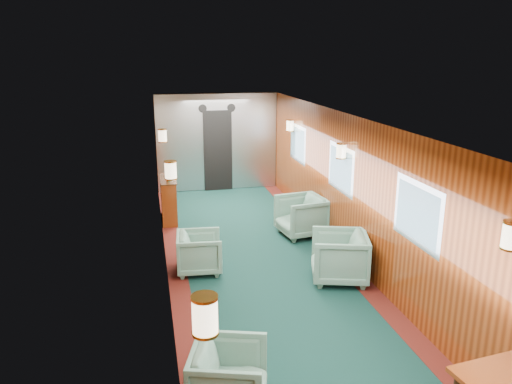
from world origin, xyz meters
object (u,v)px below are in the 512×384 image
(credenza, at_px, (168,199))
(armchair_left_near, at_px, (229,378))
(armchair_left_far, at_px, (200,252))
(armchair_right_near, at_px, (339,257))
(armchair_right_far, at_px, (301,216))

(credenza, height_order, armchair_left_near, credenza)
(armchair_left_near, distance_m, armchair_left_far, 3.21)
(credenza, bearing_deg, armchair_right_near, -54.91)
(armchair_left_far, xyz_separation_m, armchair_right_far, (2.05, 1.22, 0.06))
(armchair_left_near, bearing_deg, armchair_right_near, -23.22)
(armchair_left_near, height_order, armchair_right_near, armchair_right_near)
(armchair_left_far, bearing_deg, armchair_right_far, -54.48)
(armchair_left_far, height_order, armchair_right_far, armchair_right_far)
(armchair_right_far, bearing_deg, armchair_right_near, -9.30)
(armchair_left_near, xyz_separation_m, armchair_right_far, (2.11, 4.44, 0.05))
(credenza, height_order, armchair_right_far, credenza)
(credenza, height_order, armchair_left_far, credenza)
(armchair_left_near, distance_m, armchair_right_near, 3.22)
(armchair_left_near, height_order, armchair_right_far, armchair_right_far)
(credenza, xyz_separation_m, armchair_right_near, (2.38, -3.39, -0.08))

